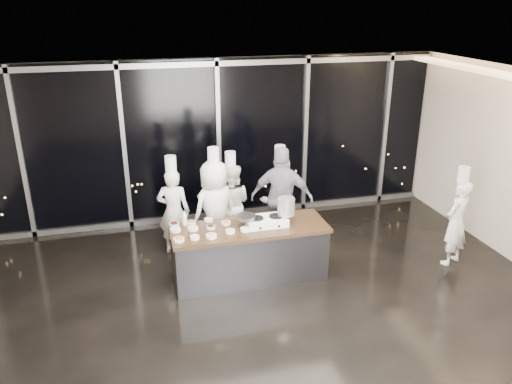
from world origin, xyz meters
TOP-DOWN VIEW (x-y plane):
  - ground at (0.00, 0.00)m, footprint 9.00×9.00m
  - room_shell at (0.18, 0.00)m, footprint 9.02×7.02m
  - window_wall at (0.00, 3.43)m, footprint 8.90×0.11m
  - demo_counter at (0.00, 0.90)m, footprint 2.46×0.86m
  - stove at (0.28, 0.91)m, footprint 0.64×0.42m
  - frying_pan at (-0.05, 0.93)m, footprint 0.52×0.30m
  - stock_pot at (0.60, 0.91)m, footprint 0.28×0.28m
  - prep_bowls at (-0.73, 0.95)m, footprint 1.21×0.73m
  - squeeze_bottle at (-0.97, 1.21)m, footprint 0.07×0.07m
  - chef_far_left at (-1.06, 2.08)m, footprint 0.65×0.52m
  - chef_left at (-0.38, 1.78)m, footprint 1.00×0.85m
  - chef_center at (-0.02, 2.20)m, footprint 0.87×0.76m
  - guest at (0.82, 1.81)m, footprint 1.19×0.85m
  - chef_right at (0.86, 2.12)m, footprint 0.91×0.80m
  - chef_side at (3.44, 0.50)m, footprint 0.65×0.57m

SIDE VIEW (x-z plane):
  - ground at x=0.00m, z-range 0.00..0.00m
  - demo_counter at x=0.00m, z-range 0.00..0.90m
  - chef_center at x=-0.02m, z-range -0.10..1.64m
  - chef_side at x=3.44m, z-range -0.09..1.64m
  - chef_far_left at x=-1.06m, z-range -0.09..1.69m
  - chef_right at x=0.86m, z-range -0.10..1.71m
  - chef_left at x=-0.38m, z-range -0.10..1.86m
  - prep_bowls at x=-0.73m, z-range 0.90..0.95m
  - guest at x=0.82m, z-range 0.00..1.87m
  - stove at x=0.28m, z-range 0.89..1.03m
  - squeeze_bottle at x=-0.97m, z-range 0.89..1.15m
  - frying_pan at x=-0.05m, z-range 1.04..1.09m
  - stock_pot at x=0.60m, z-range 1.04..1.31m
  - window_wall at x=0.00m, z-range 0.00..3.20m
  - room_shell at x=0.18m, z-range 0.64..3.85m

